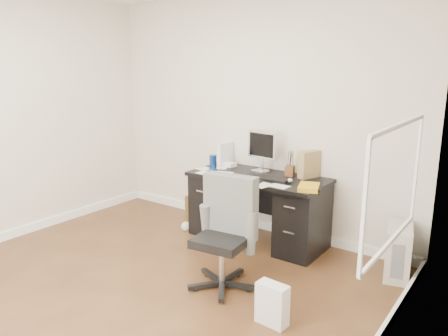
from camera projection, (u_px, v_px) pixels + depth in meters
The scene contains 18 objects.
ground at pixel (127, 293), 3.77m from camera, with size 4.00×4.00×0.00m, color #452716.
room_shell at pixel (122, 99), 3.39m from camera, with size 4.02×4.02×2.71m.
desk at pixel (258, 206), 4.81m from camera, with size 1.50×0.70×0.75m.
loose_papers at pixel (240, 174), 4.80m from camera, with size 1.10×0.60×0.00m, color silver, non-canonical shape.
lcd_monitor at pixel (262, 151), 4.82m from camera, with size 0.37×0.21×0.47m, color silver, non-canonical shape.
keyboard at pixel (267, 178), 4.56m from camera, with size 0.47×0.16×0.03m, color black.
computer_mouse at pixel (290, 181), 4.40m from camera, with size 0.06×0.06×0.06m, color silver.
travel_mug at pixel (213, 163), 4.90m from camera, with size 0.08×0.08×0.18m, color #153A95.
white_binder at pixel (225, 154), 5.20m from camera, with size 0.11×0.23×0.27m, color white.
magazine_file at pixel (309, 164), 4.61m from camera, with size 0.12×0.25×0.29m, color #977749.
pen_cup at pixel (290, 164), 4.67m from camera, with size 0.11×0.11×0.27m, color #563518, non-canonical shape.
yellow_book at pixel (310, 187), 4.19m from camera, with size 0.20×0.26×0.05m, color gold.
paper_remote at pixel (259, 183), 4.38m from camera, with size 0.27×0.22×0.02m, color silver, non-canonical shape.
office_chair at pixel (222, 235), 3.76m from camera, with size 0.56×0.56×0.99m, color #595C59, non-canonical shape.
pc_tower at pixel (398, 251), 4.04m from camera, with size 0.21×0.48×0.48m, color #A8A398.
shopping_bag at pixel (272, 304), 3.28m from camera, with size 0.24×0.17×0.33m, color silver.
wicker_basket at pixel (204, 208), 5.45m from camera, with size 0.34×0.34×0.34m, color #4B3516.
desk_printer at pixel (216, 220), 5.26m from camera, with size 0.30×0.25×0.18m, color slate.
Camera 1 is at (2.69, -2.28, 1.92)m, focal length 35.00 mm.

